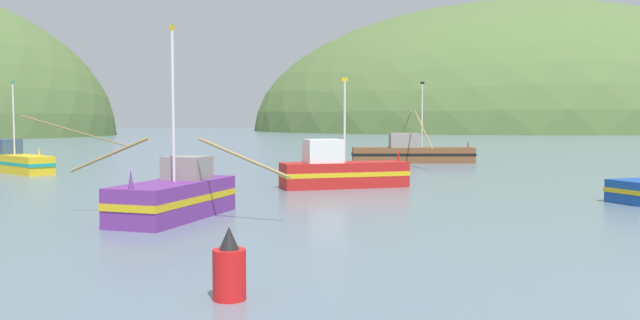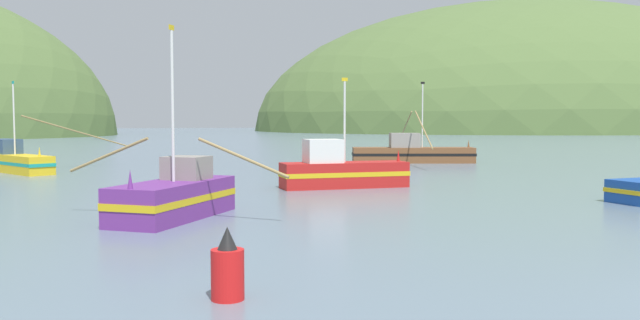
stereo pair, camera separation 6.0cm
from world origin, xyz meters
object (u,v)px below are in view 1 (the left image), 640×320
at_px(fishing_boat_brown, 412,153).
at_px(fishing_boat_purple, 175,197).
at_px(fishing_boat_red, 341,171).
at_px(fishing_boat_yellow, 9,160).
at_px(channel_buoy, 229,269).

xyz_separation_m(fishing_boat_brown, fishing_boat_purple, (-23.19, -27.68, -0.05)).
xyz_separation_m(fishing_boat_red, fishing_boat_yellow, (-20.45, 18.35, -0.11)).
relative_size(fishing_boat_purple, fishing_boat_yellow, 0.47).
relative_size(fishing_boat_brown, fishing_boat_purple, 2.33).
distance_m(fishing_boat_brown, fishing_boat_yellow, 33.56).
relative_size(fishing_boat_purple, fishing_boat_red, 1.10).
bearing_deg(fishing_boat_purple, channel_buoy, 35.79).
relative_size(fishing_boat_brown, fishing_boat_yellow, 1.10).
distance_m(fishing_boat_purple, fishing_boat_yellow, 29.34).
bearing_deg(fishing_boat_yellow, fishing_boat_red, 17.39).
height_order(fishing_boat_purple, fishing_boat_red, fishing_boat_purple).
relative_size(fishing_boat_brown, channel_buoy, 11.79).
relative_size(fishing_boat_yellow, channel_buoy, 10.71).
height_order(fishing_boat_brown, channel_buoy, fishing_boat_brown).
height_order(fishing_boat_red, channel_buoy, fishing_boat_red).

